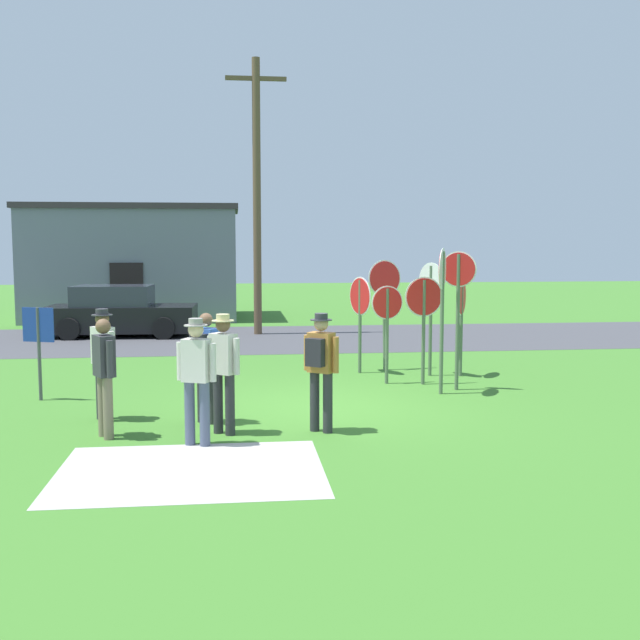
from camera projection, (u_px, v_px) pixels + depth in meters
The scene contains 21 objects.
ground_plane at pixel (316, 408), 12.51m from camera, with size 80.00×80.00×0.00m, color #3D7528.
street_asphalt at pixel (281, 338), 21.72m from camera, with size 60.00×6.40×0.01m, color #424247.
concrete_path at pixel (191, 470), 9.04m from camera, with size 3.20×2.40×0.01m, color #ADAAA3.
building_background at pixel (135, 262), 27.47m from camera, with size 7.56×4.67×4.12m.
utility_pole at pixel (257, 192), 22.32m from camera, with size 1.80×0.24×8.17m.
parked_car_on_street at pixel (120, 313), 22.20m from camera, with size 4.37×2.16×1.51m.
stop_sign_rear_right at pixel (387, 318), 14.56m from camera, with size 0.64×0.17×1.92m.
stop_sign_leaning_left at pixel (424, 311), 14.47m from camera, with size 0.77×0.13×2.10m.
stop_sign_tallest at pixel (458, 298), 13.88m from camera, with size 0.60×0.31×2.60m.
stop_sign_rear_left at pixel (360, 307), 15.77m from camera, with size 0.32×0.76×2.04m.
stop_sign_leaning_right at pixel (385, 295), 16.14m from camera, with size 0.77×0.29×2.39m.
stop_sign_nearest at pixel (442, 295), 13.49m from camera, with size 0.32×0.68×2.66m.
stop_sign_center_cluster at pixel (462, 310), 15.39m from camera, with size 0.38×0.69×2.03m.
stop_sign_far_back at pixel (431, 298), 15.41m from camera, with size 0.34×0.71×2.35m.
person_in_blue at pixel (104, 371), 10.49m from camera, with size 0.36×0.51×1.69m.
person_on_left at pixel (206, 360), 11.35m from camera, with size 0.48×0.47×1.69m.
person_holding_notes at pixel (103, 357), 11.55m from camera, with size 0.40×0.46×1.74m.
person_in_dark_shirt at pixel (320, 364), 10.80m from camera, with size 0.49×0.47×1.74m.
person_with_sunhat at pixel (223, 367), 10.69m from camera, with size 0.46×0.40×1.74m.
person_in_teal at pixel (197, 374), 10.08m from camera, with size 0.54×0.34×1.74m.
info_panel_leftmost at pixel (39, 337), 13.01m from camera, with size 0.57×0.23×1.63m.
Camera 1 is at (-1.33, -12.22, 2.73)m, focal length 42.04 mm.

